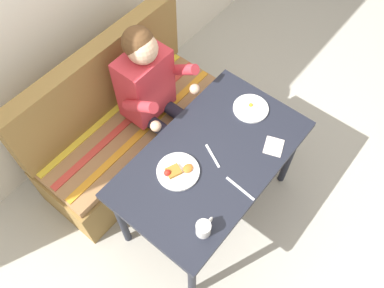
{
  "coord_description": "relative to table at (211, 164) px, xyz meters",
  "views": [
    {
      "loc": [
        -0.99,
        -0.66,
        2.74
      ],
      "look_at": [
        0.0,
        0.15,
        0.72
      ],
      "focal_mm": 37.4,
      "sensor_mm": 36.0,
      "label": 1
    }
  ],
  "objects": [
    {
      "name": "couch",
      "position": [
        0.0,
        0.76,
        -0.32
      ],
      "size": [
        1.44,
        0.56,
        1.0
      ],
      "color": "olive",
      "rests_on": "ground"
    },
    {
      "name": "plate_breakfast",
      "position": [
        -0.2,
        0.09,
        0.09
      ],
      "size": [
        0.25,
        0.25,
        0.05
      ],
      "color": "white",
      "rests_on": "table"
    },
    {
      "name": "ground_plane",
      "position": [
        0.0,
        0.0,
        -0.65
      ],
      "size": [
        8.0,
        8.0,
        0.0
      ],
      "primitive_type": "plane",
      "color": "#ADA99D"
    },
    {
      "name": "person",
      "position": [
        0.15,
        0.59,
        0.09
      ],
      "size": [
        0.45,
        0.61,
        1.21
      ],
      "color": "#C4323B",
      "rests_on": "ground"
    },
    {
      "name": "fork",
      "position": [
        0.01,
        0.0,
        0.08
      ],
      "size": [
        0.09,
        0.16,
        0.0
      ],
      "primitive_type": "cube",
      "rotation": [
        0.0,
        0.0,
        -0.45
      ],
      "color": "silver",
      "rests_on": "table"
    },
    {
      "name": "knife",
      "position": [
        -0.06,
        -0.25,
        0.08
      ],
      "size": [
        0.03,
        0.2,
        0.0
      ],
      "primitive_type": "cube",
      "rotation": [
        0.0,
        0.0,
        -0.08
      ],
      "color": "silver",
      "rests_on": "table"
    },
    {
      "name": "napkin",
      "position": [
        0.29,
        -0.24,
        0.09
      ],
      "size": [
        0.15,
        0.14,
        0.01
      ],
      "primitive_type": "cube",
      "rotation": [
        0.0,
        0.0,
        0.36
      ],
      "color": "silver",
      "rests_on": "table"
    },
    {
      "name": "table",
      "position": [
        0.0,
        0.0,
        0.0
      ],
      "size": [
        1.2,
        0.7,
        0.73
      ],
      "color": "black",
      "rests_on": "ground"
    },
    {
      "name": "plate_eggs",
      "position": [
        0.43,
        0.02,
        0.09
      ],
      "size": [
        0.22,
        0.22,
        0.04
      ],
      "color": "white",
      "rests_on": "table"
    },
    {
      "name": "coffee_mug",
      "position": [
        -0.39,
        -0.24,
        0.13
      ],
      "size": [
        0.12,
        0.08,
        0.09
      ],
      "color": "white",
      "rests_on": "table"
    }
  ]
}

